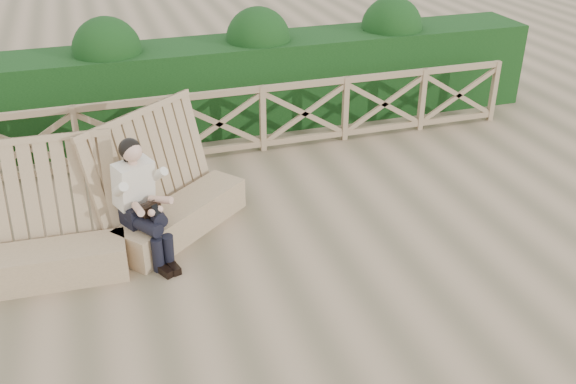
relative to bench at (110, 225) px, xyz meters
name	(u,v)px	position (x,y,z in m)	size (l,w,h in m)	color
ground	(287,278)	(1.86, -1.17, -0.39)	(60.00, 60.00, 0.00)	brown
bench	(110,225)	(0.00, 0.00, 0.00)	(3.64, 1.86, 1.55)	#886D4D
woman	(141,198)	(0.38, -0.16, 0.39)	(0.68, 1.00, 1.50)	black
guardrail	(219,124)	(1.86, 2.33, 0.17)	(10.10, 0.09, 1.10)	#917854
hedge	(203,88)	(1.86, 3.53, 0.36)	(12.00, 1.20, 1.50)	black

